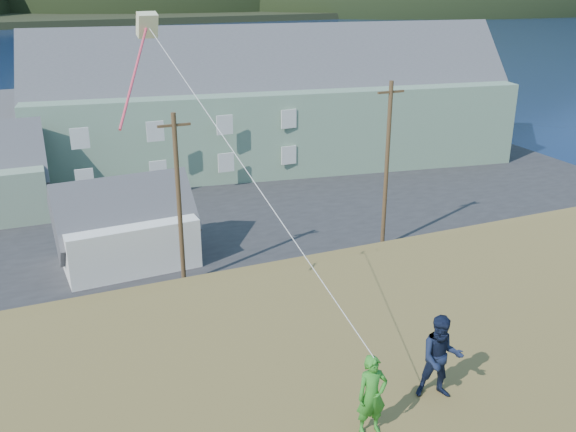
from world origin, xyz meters
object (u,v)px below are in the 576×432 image
Objects in this scene: wharf at (20,130)px; kite_flyer_green at (372,395)px; lodge at (273,101)px; kite_flyer_navy at (441,357)px; shed_white at (126,225)px.

wharf is 16.13× the size of kite_flyer_green.
wharf is at bearing 100.38° from kite_flyer_green.
kite_flyer_navy is (-12.61, -40.03, 2.90)m from lodge.
kite_flyer_navy is at bearing -86.96° from shed_white.
kite_flyer_green is (-14.41, -40.43, 2.80)m from lodge.
wharf is 14.39× the size of kite_flyer_navy.
shed_white is at bearing 96.87° from kite_flyer_green.
lodge is 21.78m from shed_white.
lodge is 24.70× the size of kite_flyer_green.
lodge is (19.46, -19.14, 4.76)m from wharf.
kite_flyer_navy reaches higher than wharf.
wharf is at bearing 94.84° from shed_white.
shed_white is at bearing 119.44° from kite_flyer_navy.
lodge reaches higher than kite_flyer_green.
kite_flyer_navy reaches higher than shed_white.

